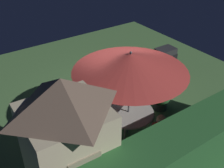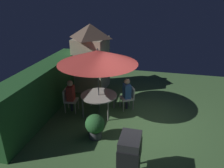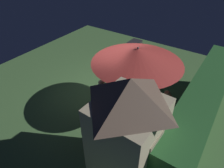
{
  "view_description": "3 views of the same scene",
  "coord_description": "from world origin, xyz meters",
  "px_view_note": "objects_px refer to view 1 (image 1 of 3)",
  "views": [
    {
      "loc": [
        3.96,
        5.95,
        5.23
      ],
      "look_at": [
        0.05,
        0.33,
        0.93
      ],
      "focal_mm": 44.61,
      "sensor_mm": 36.0,
      "label": 1
    },
    {
      "loc": [
        -6.52,
        -0.64,
        4.19
      ],
      "look_at": [
        0.14,
        0.91,
        1.3
      ],
      "focal_mm": 34.43,
      "sensor_mm": 36.0,
      "label": 2
    },
    {
      "loc": [
        5.16,
        3.83,
        5.03
      ],
      "look_at": [
        0.53,
        0.69,
        0.98
      ],
      "focal_mm": 32.48,
      "sensor_mm": 36.0,
      "label": 3
    }
  ],
  "objects_px": {
    "chair_near_shed": "(161,141)",
    "garden_shed": "(68,147)",
    "patio_umbrella": "(130,63)",
    "chair_far_side": "(89,107)",
    "person_in_blue": "(91,100)",
    "person_in_red": "(160,131)",
    "patio_table": "(128,113)",
    "bbq_grill": "(165,58)",
    "potted_plant_by_shed": "(161,97)"
  },
  "relations": [
    {
      "from": "patio_table",
      "to": "patio_umbrella",
      "type": "xyz_separation_m",
      "value": [
        0.0,
        0.0,
        1.5
      ]
    },
    {
      "from": "chair_near_shed",
      "to": "chair_far_side",
      "type": "xyz_separation_m",
      "value": [
        0.71,
        -2.18,
        0.0
      ]
    },
    {
      "from": "chair_near_shed",
      "to": "person_in_red",
      "type": "bearing_deg",
      "value": -84.12
    },
    {
      "from": "potted_plant_by_shed",
      "to": "person_in_red",
      "type": "relative_size",
      "value": 0.64
    },
    {
      "from": "person_in_red",
      "to": "garden_shed",
      "type": "bearing_deg",
      "value": -1.77
    },
    {
      "from": "potted_plant_by_shed",
      "to": "chair_far_side",
      "type": "bearing_deg",
      "value": -18.88
    },
    {
      "from": "person_in_red",
      "to": "person_in_blue",
      "type": "bearing_deg",
      "value": -71.94
    },
    {
      "from": "patio_umbrella",
      "to": "person_in_red",
      "type": "xyz_separation_m",
      "value": [
        -0.11,
        1.06,
        -1.41
      ]
    },
    {
      "from": "bbq_grill",
      "to": "person_in_red",
      "type": "xyz_separation_m",
      "value": [
        2.73,
        2.65,
        -0.06
      ]
    },
    {
      "from": "bbq_grill",
      "to": "patio_umbrella",
      "type": "bearing_deg",
      "value": 29.27
    },
    {
      "from": "patio_table",
      "to": "patio_umbrella",
      "type": "distance_m",
      "value": 1.5
    },
    {
      "from": "chair_near_shed",
      "to": "garden_shed",
      "type": "bearing_deg",
      "value": -3.86
    },
    {
      "from": "person_in_red",
      "to": "person_in_blue",
      "type": "xyz_separation_m",
      "value": [
        0.66,
        -2.02,
        0.0
      ]
    },
    {
      "from": "person_in_red",
      "to": "bbq_grill",
      "type": "bearing_deg",
      "value": -135.83
    },
    {
      "from": "person_in_blue",
      "to": "patio_umbrella",
      "type": "bearing_deg",
      "value": 119.83
    },
    {
      "from": "patio_table",
      "to": "bbq_grill",
      "type": "distance_m",
      "value": 3.26
    },
    {
      "from": "chair_far_side",
      "to": "person_in_red",
      "type": "distance_m",
      "value": 2.22
    },
    {
      "from": "garden_shed",
      "to": "patio_table",
      "type": "distance_m",
      "value": 2.55
    },
    {
      "from": "garden_shed",
      "to": "person_in_blue",
      "type": "bearing_deg",
      "value": -130.28
    },
    {
      "from": "patio_umbrella",
      "to": "person_in_red",
      "type": "height_order",
      "value": "patio_umbrella"
    },
    {
      "from": "chair_far_side",
      "to": "person_in_red",
      "type": "relative_size",
      "value": 0.71
    },
    {
      "from": "chair_far_side",
      "to": "person_in_blue",
      "type": "relative_size",
      "value": 0.71
    },
    {
      "from": "bbq_grill",
      "to": "person_in_red",
      "type": "bearing_deg",
      "value": 44.17
    },
    {
      "from": "person_in_blue",
      "to": "person_in_red",
      "type": "bearing_deg",
      "value": 108.06
    },
    {
      "from": "person_in_red",
      "to": "patio_umbrella",
      "type": "bearing_deg",
      "value": -84.12
    },
    {
      "from": "patio_table",
      "to": "chair_far_side",
      "type": "distance_m",
      "value": 1.2
    },
    {
      "from": "patio_table",
      "to": "chair_near_shed",
      "type": "height_order",
      "value": "chair_near_shed"
    },
    {
      "from": "bbq_grill",
      "to": "person_in_red",
      "type": "relative_size",
      "value": 0.95
    },
    {
      "from": "patio_table",
      "to": "chair_far_side",
      "type": "relative_size",
      "value": 1.48
    },
    {
      "from": "patio_umbrella",
      "to": "chair_near_shed",
      "type": "relative_size",
      "value": 3.11
    },
    {
      "from": "patio_table",
      "to": "patio_umbrella",
      "type": "height_order",
      "value": "patio_umbrella"
    },
    {
      "from": "chair_far_side",
      "to": "person_in_blue",
      "type": "bearing_deg",
      "value": 119.83
    },
    {
      "from": "chair_near_shed",
      "to": "person_in_blue",
      "type": "height_order",
      "value": "person_in_blue"
    },
    {
      "from": "garden_shed",
      "to": "patio_table",
      "type": "bearing_deg",
      "value": -155.77
    },
    {
      "from": "patio_table",
      "to": "chair_near_shed",
      "type": "bearing_deg",
      "value": 95.88
    },
    {
      "from": "person_in_blue",
      "to": "garden_shed",
      "type": "bearing_deg",
      "value": 49.72
    },
    {
      "from": "patio_umbrella",
      "to": "chair_near_shed",
      "type": "height_order",
      "value": "patio_umbrella"
    },
    {
      "from": "chair_near_shed",
      "to": "person_in_red",
      "type": "height_order",
      "value": "person_in_red"
    },
    {
      "from": "patio_table",
      "to": "person_in_blue",
      "type": "height_order",
      "value": "person_in_blue"
    },
    {
      "from": "chair_near_shed",
      "to": "bbq_grill",
      "type": "bearing_deg",
      "value": -134.83
    },
    {
      "from": "patio_umbrella",
      "to": "person_in_blue",
      "type": "height_order",
      "value": "patio_umbrella"
    },
    {
      "from": "patio_table",
      "to": "bbq_grill",
      "type": "relative_size",
      "value": 1.11
    },
    {
      "from": "patio_umbrella",
      "to": "chair_far_side",
      "type": "height_order",
      "value": "patio_umbrella"
    },
    {
      "from": "person_in_red",
      "to": "patio_table",
      "type": "bearing_deg",
      "value": -84.12
    },
    {
      "from": "chair_far_side",
      "to": "person_in_blue",
      "type": "xyz_separation_m",
      "value": [
        -0.04,
        0.07,
        0.26
      ]
    },
    {
      "from": "patio_table",
      "to": "potted_plant_by_shed",
      "type": "height_order",
      "value": "potted_plant_by_shed"
    },
    {
      "from": "garden_shed",
      "to": "potted_plant_by_shed",
      "type": "relative_size",
      "value": 3.74
    },
    {
      "from": "bbq_grill",
      "to": "chair_far_side",
      "type": "distance_m",
      "value": 3.49
    },
    {
      "from": "patio_table",
      "to": "chair_far_side",
      "type": "xyz_separation_m",
      "value": [
        0.59,
        -1.03,
        -0.17
      ]
    },
    {
      "from": "patio_umbrella",
      "to": "potted_plant_by_shed",
      "type": "height_order",
      "value": "patio_umbrella"
    }
  ]
}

